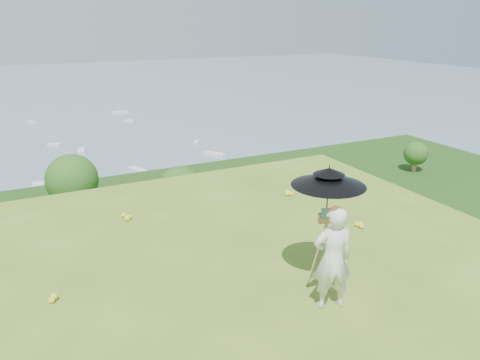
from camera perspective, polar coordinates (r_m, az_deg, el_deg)
ground at (r=7.38m, az=-2.78°, el=-17.25°), size 14.00×14.00×0.00m
shoreline_tier at (r=90.06m, az=-22.36°, el=-9.17°), size 170.00×28.00×8.00m
bay_water at (r=248.46m, az=-25.92°, el=8.25°), size 700.00×700.00×0.00m
slope_trees at (r=44.93m, az=-21.03°, el=-7.88°), size 110.00×50.00×6.00m
harbor_town at (r=87.34m, az=-22.89°, el=-5.39°), size 110.00×22.00×5.00m
wildflowers at (r=7.53m, az=-3.59°, el=-15.87°), size 10.00×10.50×0.12m
painter at (r=7.47m, az=11.21°, el=-9.35°), size 0.72×0.57×1.72m
field_easel at (r=8.06m, az=10.31°, el=-8.06°), size 0.72×0.72×1.47m
sun_umbrella at (r=7.70m, az=10.65°, el=-1.62°), size 1.54×1.54×0.96m
painter_cap at (r=7.13m, az=11.62°, el=-3.61°), size 0.29×0.32×0.10m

